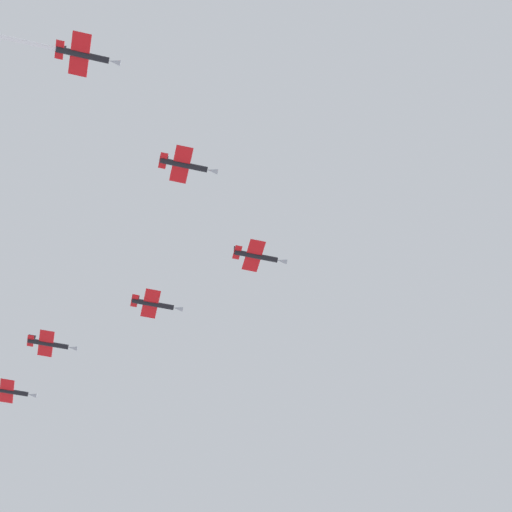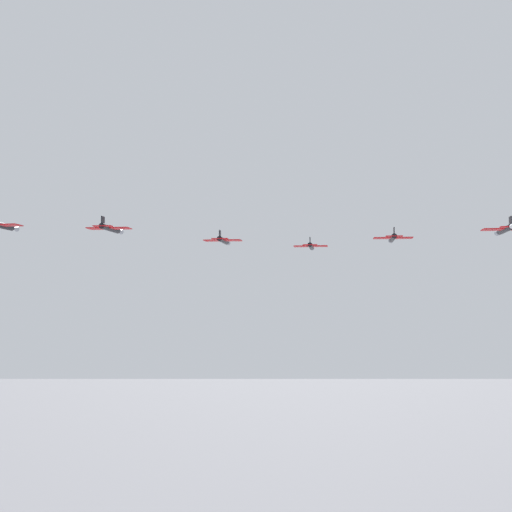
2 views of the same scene
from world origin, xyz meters
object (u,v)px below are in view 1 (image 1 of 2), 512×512
Objects in this scene: jet_port_inner at (154,304)px; jet_starboard_inner at (185,165)px; jet_lead at (257,256)px; jet_port_outer at (49,344)px.

jet_port_inner is 33.02m from jet_starboard_inner.
jet_port_inner is at bearing 180.00° from jet_starboard_inner.
jet_starboard_inner is (4.82, -23.14, 0.04)m from jet_lead.
jet_port_inner is 25.32m from jet_port_outer.
jet_lead reaches higher than jet_port_inner.
jet_starboard_inner is 1.00× the size of jet_port_outer.
jet_starboard_inner is at bearing 21.17° from jet_port_outer.
jet_lead is 23.63m from jet_starboard_inner.
jet_starboard_inner reaches higher than jet_lead.
jet_lead is 23.63m from jet_port_inner.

